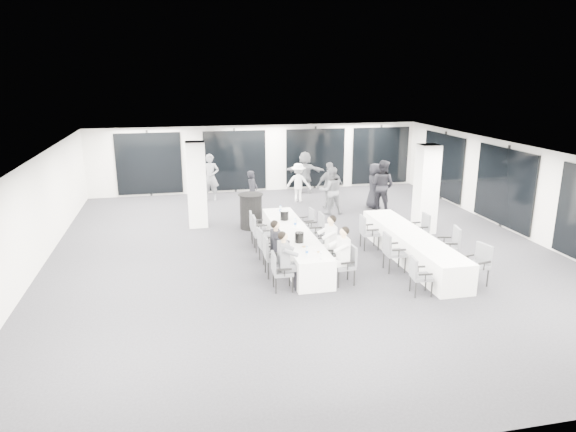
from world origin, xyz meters
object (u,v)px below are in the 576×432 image
Objects in this scene: chair_side_right_near at (479,262)px; ice_bucket_near at (299,237)px; chair_main_left_far at (255,225)px; chair_main_right_far at (308,221)px; chair_main_left_mid at (265,243)px; standing_guest_c at (298,180)px; chair_main_right_fourth at (316,228)px; standing_guest_g at (210,174)px; chair_side_right_mid at (450,244)px; standing_guest_e at (374,183)px; banquet_table_side at (411,247)px; chair_main_right_near at (347,262)px; standing_guest_h at (382,182)px; chair_side_left_near at (418,274)px; standing_guest_f at (305,169)px; chair_side_right_far at (421,227)px; chair_main_left_second at (272,253)px; standing_guest_d at (330,183)px; chair_side_left_far at (367,230)px; chair_main_right_mid at (326,238)px; chair_side_left_mid at (392,250)px; banquet_table_main at (294,244)px; chair_main_right_second at (334,250)px; cocktail_table at (251,211)px; standing_guest_a at (252,189)px; chair_main_left_fourth at (259,231)px; standing_guest_b at (331,188)px; ice_bucket_far at (284,215)px; chair_main_left_near at (279,269)px.

ice_bucket_near is (-3.96, 1.82, 0.31)m from chair_side_right_near.
chair_main_right_far is (1.66, 0.12, -0.02)m from chair_main_left_far.
chair_main_left_mid is 6.82m from standing_guest_c.
standing_guest_g is at bearing 23.50° from chair_main_right_fourth.
standing_guest_e reaches higher than chair_side_right_mid.
chair_main_right_near is (-2.21, -1.15, 0.17)m from banquet_table_side.
standing_guest_h is at bearing -12.28° from standing_guest_g.
chair_side_left_near is 0.45× the size of standing_guest_f.
standing_guest_c is at bearing 21.63° from chair_side_right_far.
standing_guest_h reaches higher than chair_main_left_second.
chair_main_right_near is at bearing 151.84° from standing_guest_e.
standing_guest_d is at bearing 31.27° from standing_guest_h.
chair_side_left_near is 3.62m from chair_side_right_far.
chair_main_left_mid is 1.11m from ice_bucket_near.
chair_side_left_far reaches higher than chair_main_left_mid.
standing_guest_g reaches higher than chair_main_right_mid.
standing_guest_g is at bearing 24.84° from standing_guest_h.
standing_guest_g is (-3.98, 6.85, 0.49)m from chair_side_left_far.
chair_main_right_fourth is at bearing -54.21° from standing_guest_g.
chair_main_left_far is at bearing 174.24° from chair_main_left_mid.
banquet_table_main is at bearing -122.88° from chair_side_left_mid.
chair_main_right_second is at bearing 172.77° from chair_main_right_far.
chair_main_right_fourth reaches higher than chair_main_right_near.
chair_main_left_far reaches higher than chair_main_left_mid.
cocktail_table is at bearing 32.78° from chair_main_right_second.
standing_guest_f reaches higher than standing_guest_c.
standing_guest_d reaches higher than standing_guest_a.
chair_main_right_mid is at bearing 60.91° from chair_main_left_fourth.
standing_guest_b is (1.46, 5.15, 0.47)m from chair_main_right_second.
chair_main_right_far is at bearing 86.82° from standing_guest_h.
banquet_table_main is 2.51× the size of standing_guest_d.
chair_side_left_near is 7.50m from standing_guest_h.
ice_bucket_near reaches higher than chair_side_left_far.
banquet_table_side is 3.94m from chair_main_left_mid.
chair_main_left_fourth is 0.96× the size of chair_side_right_mid.
chair_side_left_near is (2.22, -3.05, 0.13)m from banquet_table_main.
banquet_table_side is 9.36m from standing_guest_g.
ice_bucket_far is (1.74, -5.96, -0.16)m from standing_guest_g.
chair_main_right_far is at bearing -4.03° from chair_main_right_near.
banquet_table_main is 5.11× the size of chair_side_left_far.
banquet_table_main is 1.00× the size of banquet_table_side.
chair_main_left_second is at bearing -61.11° from chair_side_left_far.
chair_main_left_far is 3.48m from standing_guest_a.
chair_main_right_fourth reaches higher than chair_main_right_second.
chair_main_left_mid is 0.96× the size of chair_side_right_far.
chair_main_left_near is 1.96m from chair_main_right_second.
chair_main_right_fourth is (0.00, 2.79, 0.03)m from chair_main_right_near.
standing_guest_g is at bearing -165.36° from chair_main_left_far.
standing_guest_c reaches higher than chair_main_left_fourth.
standing_guest_c is at bearing 153.40° from chair_main_left_mid.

